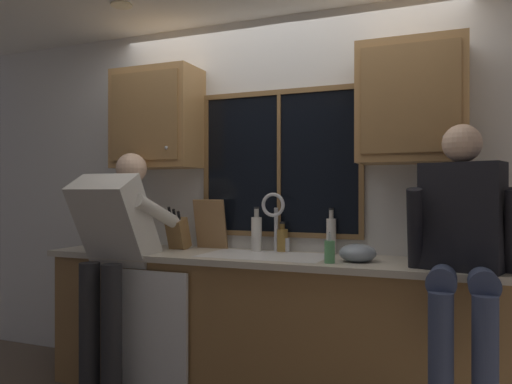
{
  "coord_description": "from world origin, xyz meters",
  "views": [
    {
      "loc": [
        1.16,
        -3.27,
        1.33
      ],
      "look_at": [
        -0.05,
        -0.3,
        1.33
      ],
      "focal_mm": 34.96,
      "sensor_mm": 36.0,
      "label": 1
    }
  ],
  "objects_px": {
    "person_standing": "(113,247)",
    "person_sitting_on_counter": "(462,237)",
    "bottle_amber_small": "(331,235)",
    "knife_block": "(178,234)",
    "cutting_board": "(210,224)",
    "soap_dispenser": "(330,251)",
    "mixing_bowl": "(358,253)",
    "bottle_green_glass": "(282,239)",
    "bottle_tall_clear": "(257,233)"
  },
  "relations": [
    {
      "from": "soap_dispenser",
      "to": "bottle_tall_clear",
      "type": "distance_m",
      "value": 0.7
    },
    {
      "from": "mixing_bowl",
      "to": "bottle_amber_small",
      "type": "relative_size",
      "value": 0.72
    },
    {
      "from": "person_standing",
      "to": "soap_dispenser",
      "type": "relative_size",
      "value": 8.92
    },
    {
      "from": "mixing_bowl",
      "to": "bottle_green_glass",
      "type": "bearing_deg",
      "value": 153.68
    },
    {
      "from": "person_sitting_on_counter",
      "to": "soap_dispenser",
      "type": "xyz_separation_m",
      "value": [
        -0.7,
        0.1,
        -0.12
      ]
    },
    {
      "from": "person_sitting_on_counter",
      "to": "cutting_board",
      "type": "xyz_separation_m",
      "value": [
        -1.67,
        0.48,
        -0.01
      ]
    },
    {
      "from": "soap_dispenser",
      "to": "bottle_tall_clear",
      "type": "height_order",
      "value": "bottle_tall_clear"
    },
    {
      "from": "person_standing",
      "to": "mixing_bowl",
      "type": "relative_size",
      "value": 7.33
    },
    {
      "from": "soap_dispenser",
      "to": "bottle_amber_small",
      "type": "relative_size",
      "value": 0.59
    },
    {
      "from": "knife_block",
      "to": "bottle_green_glass",
      "type": "relative_size",
      "value": 1.59
    },
    {
      "from": "cutting_board",
      "to": "bottle_amber_small",
      "type": "bearing_deg",
      "value": 1.54
    },
    {
      "from": "person_standing",
      "to": "mixing_bowl",
      "type": "distance_m",
      "value": 1.55
    },
    {
      "from": "knife_block",
      "to": "bottle_tall_clear",
      "type": "xyz_separation_m",
      "value": [
        0.57,
        0.08,
        0.02
      ]
    },
    {
      "from": "person_standing",
      "to": "bottle_green_glass",
      "type": "relative_size",
      "value": 7.85
    },
    {
      "from": "person_sitting_on_counter",
      "to": "bottle_amber_small",
      "type": "relative_size",
      "value": 4.19
    },
    {
      "from": "bottle_tall_clear",
      "to": "person_sitting_on_counter",
      "type": "bearing_deg",
      "value": -19.38
    },
    {
      "from": "person_standing",
      "to": "knife_block",
      "type": "bearing_deg",
      "value": 62.97
    },
    {
      "from": "bottle_tall_clear",
      "to": "bottle_amber_small",
      "type": "xyz_separation_m",
      "value": [
        0.51,
        0.05,
        -0.0
      ]
    },
    {
      "from": "mixing_bowl",
      "to": "soap_dispenser",
      "type": "height_order",
      "value": "soap_dispenser"
    },
    {
      "from": "person_sitting_on_counter",
      "to": "bottle_green_glass",
      "type": "bearing_deg",
      "value": 156.04
    },
    {
      "from": "bottle_green_glass",
      "to": "bottle_amber_small",
      "type": "distance_m",
      "value": 0.34
    },
    {
      "from": "cutting_board",
      "to": "soap_dispenser",
      "type": "distance_m",
      "value": 1.05
    },
    {
      "from": "knife_block",
      "to": "bottle_green_glass",
      "type": "height_order",
      "value": "knife_block"
    },
    {
      "from": "person_sitting_on_counter",
      "to": "bottle_green_glass",
      "type": "xyz_separation_m",
      "value": [
        -1.13,
        0.5,
        -0.1
      ]
    },
    {
      "from": "cutting_board",
      "to": "bottle_tall_clear",
      "type": "xyz_separation_m",
      "value": [
        0.37,
        -0.03,
        -0.05
      ]
    },
    {
      "from": "mixing_bowl",
      "to": "bottle_amber_small",
      "type": "height_order",
      "value": "bottle_amber_small"
    },
    {
      "from": "knife_block",
      "to": "cutting_board",
      "type": "xyz_separation_m",
      "value": [
        0.2,
        0.11,
        0.07
      ]
    },
    {
      "from": "person_standing",
      "to": "bottle_amber_small",
      "type": "bearing_deg",
      "value": 23.68
    },
    {
      "from": "mixing_bowl",
      "to": "soap_dispenser",
      "type": "distance_m",
      "value": 0.19
    },
    {
      "from": "bottle_tall_clear",
      "to": "mixing_bowl",
      "type": "bearing_deg",
      "value": -17.7
    },
    {
      "from": "cutting_board",
      "to": "bottle_green_glass",
      "type": "height_order",
      "value": "cutting_board"
    },
    {
      "from": "soap_dispenser",
      "to": "bottle_green_glass",
      "type": "relative_size",
      "value": 0.88
    },
    {
      "from": "soap_dispenser",
      "to": "bottle_amber_small",
      "type": "xyz_separation_m",
      "value": [
        -0.09,
        0.41,
        0.06
      ]
    },
    {
      "from": "person_sitting_on_counter",
      "to": "cutting_board",
      "type": "distance_m",
      "value": 1.74
    },
    {
      "from": "soap_dispenser",
      "to": "bottle_amber_small",
      "type": "height_order",
      "value": "bottle_amber_small"
    },
    {
      "from": "cutting_board",
      "to": "bottle_green_glass",
      "type": "distance_m",
      "value": 0.55
    },
    {
      "from": "cutting_board",
      "to": "bottle_tall_clear",
      "type": "bearing_deg",
      "value": -4.08
    },
    {
      "from": "knife_block",
      "to": "soap_dispenser",
      "type": "height_order",
      "value": "knife_block"
    },
    {
      "from": "knife_block",
      "to": "bottle_amber_small",
      "type": "xyz_separation_m",
      "value": [
        1.08,
        0.13,
        0.02
      ]
    },
    {
      "from": "knife_block",
      "to": "bottle_tall_clear",
      "type": "bearing_deg",
      "value": 8.4
    },
    {
      "from": "person_standing",
      "to": "person_sitting_on_counter",
      "type": "distance_m",
      "value": 2.09
    },
    {
      "from": "mixing_bowl",
      "to": "bottle_tall_clear",
      "type": "relative_size",
      "value": 0.72
    },
    {
      "from": "person_standing",
      "to": "knife_block",
      "type": "relative_size",
      "value": 4.95
    },
    {
      "from": "knife_block",
      "to": "bottle_amber_small",
      "type": "relative_size",
      "value": 1.07
    },
    {
      "from": "person_standing",
      "to": "person_sitting_on_counter",
      "type": "height_order",
      "value": "person_sitting_on_counter"
    },
    {
      "from": "bottle_amber_small",
      "to": "knife_block",
      "type": "bearing_deg",
      "value": -172.91
    },
    {
      "from": "bottle_green_glass",
      "to": "bottle_amber_small",
      "type": "height_order",
      "value": "bottle_amber_small"
    },
    {
      "from": "knife_block",
      "to": "soap_dispenser",
      "type": "relative_size",
      "value": 1.8
    },
    {
      "from": "person_standing",
      "to": "bottle_amber_small",
      "type": "height_order",
      "value": "person_standing"
    },
    {
      "from": "knife_block",
      "to": "person_sitting_on_counter",
      "type": "bearing_deg",
      "value": -11.3
    }
  ]
}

